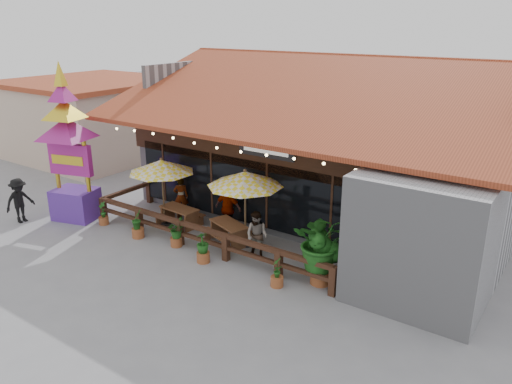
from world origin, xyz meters
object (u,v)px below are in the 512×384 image
Objects in this scene: picnic_table_right at (229,229)px; pedestrian at (19,201)px; thai_sign_tower at (67,133)px; umbrella_right at (245,179)px; tropical_plant at (322,243)px; picnic_table_left at (179,214)px; umbrella_left at (161,167)px.

picnic_table_right is 1.07× the size of pedestrian.
thai_sign_tower reaches higher than picnic_table_right.
thai_sign_tower is at bearing -165.53° from picnic_table_right.
pedestrian is (-8.25, -3.22, -1.51)m from umbrella_right.
tropical_plant is at bearing -14.49° from umbrella_right.
umbrella_right is at bearing 0.61° from picnic_table_left.
thai_sign_tower is at bearing -155.45° from picnic_table_left.
tropical_plant is (6.99, -0.64, -0.97)m from umbrella_left.
umbrella_left is 3.53m from picnic_table_right.
umbrella_left is at bearing -56.79° from pedestrian.
picnic_table_left is 0.25× the size of thai_sign_tower.
picnic_table_right is 0.83× the size of tropical_plant.
umbrella_left is at bearing 25.71° from thai_sign_tower.
umbrella_right is 1.70× the size of picnic_table_right.
picnic_table_right is 4.09m from tropical_plant.
pedestrian is at bearing -147.03° from umbrella_left.
picnic_table_right is at bearing 14.47° from thai_sign_tower.
umbrella_left is at bearing -176.47° from umbrella_right.
pedestrian is (-7.67, -3.06, 0.38)m from picnic_table_right.
picnic_table_right reaches higher than picnic_table_left.
picnic_table_left is 6.50m from tropical_plant.
umbrella_right reaches higher than tropical_plant.
umbrella_left is 1.39× the size of tropical_plant.
thai_sign_tower is (-3.81, -1.74, 2.92)m from picnic_table_left.
picnic_table_left is at bearing 17.91° from umbrella_left.
pedestrian is at bearing -158.68° from umbrella_right.
tropical_plant is (3.94, -0.71, 0.80)m from picnic_table_right.
thai_sign_tower reaches higher than umbrella_right.
umbrella_right reaches higher than umbrella_left.
pedestrian is at bearing -134.08° from thai_sign_tower.
picnic_table_right is (2.45, -0.12, 0.01)m from picnic_table_left.
tropical_plant reaches higher than pedestrian.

